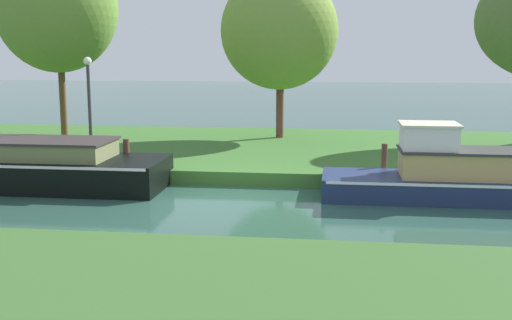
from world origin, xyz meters
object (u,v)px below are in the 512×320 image
object	(u,v)px
black_narrowboat	(4,164)
willow_tree_centre	(279,31)
willow_tree_left	(56,8)
mooring_post_far	(126,153)
lamp_post	(89,97)
mooring_post_near	(384,159)

from	to	relation	value
black_narrowboat	willow_tree_centre	world-z (taller)	willow_tree_centre
willow_tree_left	willow_tree_centre	bearing A→B (deg)	13.48
willow_tree_centre	mooring_post_far	bearing A→B (deg)	-120.78
lamp_post	willow_tree_left	bearing A→B (deg)	124.72
lamp_post	mooring_post_near	size ratio (longest dim) A/B	3.79
lamp_post	mooring_post_far	world-z (taller)	lamp_post
willow_tree_left	willow_tree_centre	world-z (taller)	willow_tree_left
mooring_post_far	lamp_post	bearing A→B (deg)	149.98
willow_tree_left	lamp_post	distance (m)	5.35
black_narrowboat	mooring_post_near	distance (m)	10.47
black_narrowboat	willow_tree_left	world-z (taller)	willow_tree_left
lamp_post	mooring_post_far	bearing A→B (deg)	-30.02
black_narrowboat	mooring_post_far	world-z (taller)	black_narrowboat
mooring_post_far	willow_tree_centre	bearing A→B (deg)	59.22
willow_tree_left	black_narrowboat	bearing A→B (deg)	-81.64
willow_tree_left	mooring_post_near	bearing A→B (deg)	-21.92
black_narrowboat	lamp_post	size ratio (longest dim) A/B	2.77
black_narrowboat	willow_tree_centre	distance (m)	10.91
willow_tree_left	mooring_post_far	distance (m)	7.43
willow_tree_centre	willow_tree_left	bearing A→B (deg)	-166.52
black_narrowboat	mooring_post_near	size ratio (longest dim) A/B	10.51
willow_tree_centre	mooring_post_near	bearing A→B (deg)	-61.34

